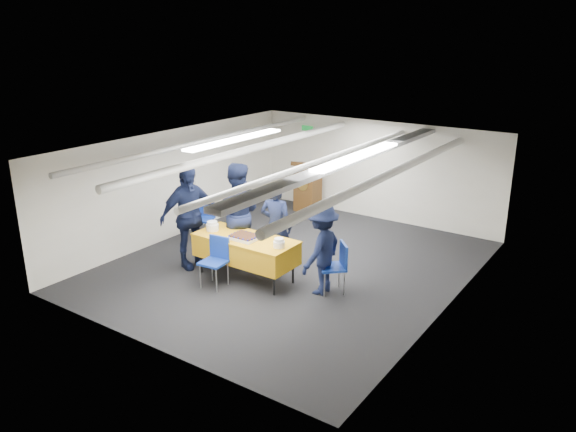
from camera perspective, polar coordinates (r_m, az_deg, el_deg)
The scene contains 14 objects.
ground at distance 10.67m, azimuth 0.40°, elevation -5.04°, with size 7.00×7.00×0.00m, color black.
room_shell at distance 10.37m, azimuth 2.12°, elevation 4.83°, with size 6.00×7.00×2.30m.
serving_table at distance 9.97m, azimuth -4.32°, elevation -3.32°, with size 1.88×0.81×0.77m.
sheet_cake at distance 9.81m, azimuth -4.43°, elevation -2.14°, with size 0.48×0.37×0.09m.
plate_stack_left at distance 10.28m, azimuth -7.69°, elevation -1.04°, with size 0.23×0.23×0.17m.
plate_stack_right at distance 9.40m, azimuth -0.92°, elevation -2.78°, with size 0.19×0.19×0.16m.
podium at distance 13.70m, azimuth 2.01°, elevation 3.02°, with size 0.62×0.53×1.25m.
chair_near at distance 9.77m, azimuth -7.29°, elevation -4.08°, with size 0.46×0.46×0.87m.
chair_right at distance 9.47m, azimuth 5.02°, elevation -4.73°, with size 0.59×0.59×0.87m.
chair_left at distance 12.00m, azimuth -8.52°, elevation 0.17°, with size 0.55×0.55×0.87m.
sailor_a at distance 10.21m, azimuth -1.22°, elevation -1.07°, with size 0.61×0.40×1.68m, color black.
sailor_b at distance 10.55m, azimuth -5.26°, elevation 0.26°, with size 0.95×0.74×1.95m, color black.
sailor_c at distance 10.47m, azimuth -10.07°, elevation -0.08°, with size 1.14×0.48×1.95m, color black.
sailor_d at distance 9.34m, azimuth 3.41°, elevation -3.38°, with size 1.01×0.58×1.56m, color black.
Camera 1 is at (5.48, -8.11, 4.23)m, focal length 35.00 mm.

